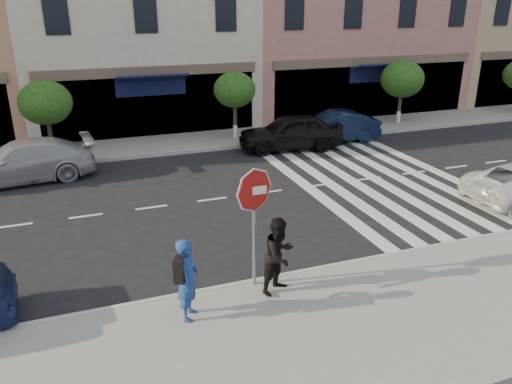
% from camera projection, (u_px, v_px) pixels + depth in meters
% --- Properties ---
extents(ground, '(120.00, 120.00, 0.00)m').
position_uv_depth(ground, '(253.00, 253.00, 13.02)').
color(ground, black).
rests_on(ground, ground).
extents(sidewalk_near, '(60.00, 4.50, 0.15)m').
position_uv_depth(sidewalk_near, '(318.00, 336.00, 9.71)').
color(sidewalk_near, gray).
rests_on(sidewalk_near, ground).
extents(sidewalk_far, '(60.00, 3.00, 0.15)m').
position_uv_depth(sidewalk_far, '(171.00, 144.00, 22.63)').
color(sidewalk_far, gray).
rests_on(sidewalk_far, ground).
extents(building_centre, '(11.00, 9.00, 11.00)m').
position_uv_depth(building_centre, '(133.00, 14.00, 25.77)').
color(building_centre, beige).
rests_on(building_centre, ground).
extents(building_east_far, '(12.00, 9.00, 12.00)m').
position_uv_depth(building_east_far, '(504.00, 3.00, 33.44)').
color(building_east_far, tan).
rests_on(building_east_far, ground).
extents(street_tree_wb, '(2.10, 2.10, 3.06)m').
position_uv_depth(street_tree_wb, '(45.00, 103.00, 20.05)').
color(street_tree_wb, '#473323').
rests_on(street_tree_wb, sidewalk_far).
extents(street_tree_c, '(1.90, 1.90, 3.04)m').
position_uv_depth(street_tree_c, '(235.00, 90.00, 22.59)').
color(street_tree_c, '#473323').
rests_on(street_tree_c, sidewalk_far).
extents(street_tree_ea, '(2.20, 2.20, 3.19)m').
position_uv_depth(street_tree_ea, '(402.00, 79.00, 25.46)').
color(street_tree_ea, '#473323').
rests_on(street_tree_ea, sidewalk_far).
extents(stop_sign, '(0.98, 0.11, 2.78)m').
position_uv_depth(stop_sign, '(254.00, 203.00, 10.60)').
color(stop_sign, gray).
rests_on(stop_sign, sidewalk_near).
extents(photographer, '(0.64, 0.75, 1.75)m').
position_uv_depth(photographer, '(188.00, 279.00, 9.86)').
color(photographer, navy).
rests_on(photographer, sidewalk_near).
extents(walker, '(1.06, 0.99, 1.74)m').
position_uv_depth(walker, '(279.00, 255.00, 10.79)').
color(walker, black).
rests_on(walker, sidewalk_near).
extents(car_far_left, '(5.24, 2.54, 1.47)m').
position_uv_depth(car_far_left, '(21.00, 162.00, 17.96)').
color(car_far_left, '#A5A5AA').
rests_on(car_far_left, ground).
extents(car_far_mid, '(4.74, 2.38, 1.55)m').
position_uv_depth(car_far_mid, '(291.00, 132.00, 21.84)').
color(car_far_mid, black).
rests_on(car_far_mid, ground).
extents(car_far_right, '(4.33, 1.80, 1.39)m').
position_uv_depth(car_far_right, '(333.00, 127.00, 23.06)').
color(car_far_right, '#0E1833').
rests_on(car_far_right, ground).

